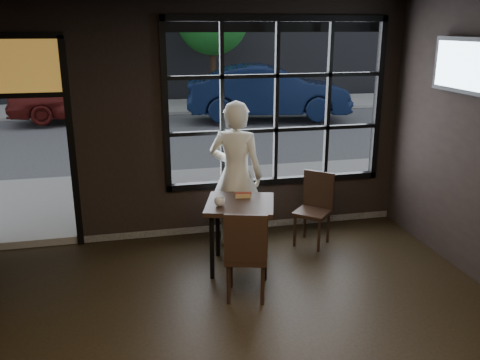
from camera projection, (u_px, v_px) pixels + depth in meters
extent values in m
cube|color=black|center=(276.00, 103.00, 6.88)|extent=(3.06, 0.12, 2.28)
cube|color=orange|center=(11.00, 66.00, 6.02)|extent=(1.20, 0.06, 0.70)
cube|color=#545456|center=(140.00, 83.00, 26.28)|extent=(60.00, 41.00, 0.04)
cube|color=black|center=(240.00, 235.00, 6.04)|extent=(0.97, 0.97, 0.84)
cube|color=black|center=(246.00, 253.00, 5.37)|extent=(0.54, 0.54, 1.01)
cube|color=black|center=(312.00, 210.00, 6.67)|extent=(0.59, 0.59, 0.97)
imported|color=white|center=(236.00, 175.00, 6.54)|extent=(0.84, 0.74, 1.93)
imported|color=silver|center=(220.00, 202.00, 5.79)|extent=(0.17, 0.17, 0.10)
cube|color=black|center=(465.00, 65.00, 5.67)|extent=(0.12, 1.05, 0.61)
imported|color=#0B1733|center=(268.00, 92.00, 15.33)|extent=(5.04, 2.41, 1.59)
imported|color=#561310|center=(79.00, 96.00, 15.20)|extent=(4.28, 2.17, 1.40)
cylinder|color=#332114|center=(104.00, 76.00, 16.96)|extent=(0.22, 0.22, 2.40)
sphere|color=#1D7022|center=(100.00, 14.00, 16.39)|extent=(2.61, 2.61, 2.61)
cylinder|color=#332114|center=(213.00, 74.00, 18.22)|extent=(0.21, 0.21, 2.32)
sphere|color=#336F27|center=(212.00, 18.00, 17.67)|extent=(2.53, 2.53, 2.53)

